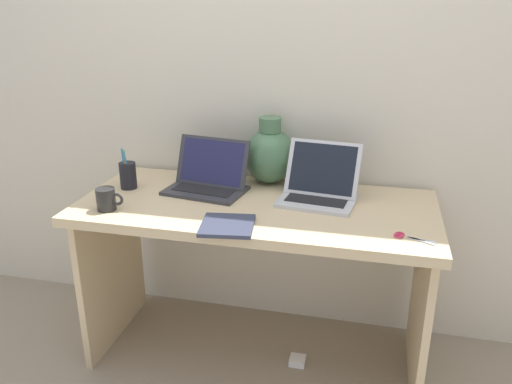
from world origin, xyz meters
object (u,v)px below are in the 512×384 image
(green_vase, at_px, (270,155))
(notebook_stack, at_px, (227,225))
(power_brick, at_px, (297,361))
(laptop_right, at_px, (320,185))
(pen_cup, at_px, (128,175))
(laptop_left, at_px, (209,177))
(scissors, at_px, (407,237))
(coffee_mug, at_px, (107,199))

(green_vase, height_order, notebook_stack, green_vase)
(notebook_stack, height_order, power_brick, notebook_stack)
(laptop_right, bearing_deg, green_vase, 147.30)
(notebook_stack, relative_size, pen_cup, 1.07)
(notebook_stack, distance_m, pen_cup, 0.63)
(laptop_left, xyz_separation_m, notebook_stack, (0.19, -0.37, -0.05))
(laptop_right, relative_size, scissors, 2.31)
(laptop_left, relative_size, green_vase, 1.21)
(green_vase, height_order, coffee_mug, green_vase)
(pen_cup, xyz_separation_m, power_brick, (0.80, -0.08, -0.80))
(notebook_stack, bearing_deg, scissors, 5.52)
(laptop_left, height_order, coffee_mug, laptop_left)
(laptop_left, height_order, notebook_stack, laptop_left)
(laptop_left, xyz_separation_m, laptop_right, (0.49, -0.00, 0.00))
(laptop_left, height_order, laptop_right, laptop_right)
(scissors, bearing_deg, notebook_stack, -174.48)
(green_vase, height_order, power_brick, green_vase)
(pen_cup, bearing_deg, notebook_stack, -29.05)
(laptop_left, relative_size, power_brick, 5.23)
(scissors, xyz_separation_m, power_brick, (-0.40, 0.17, -0.74))
(laptop_right, relative_size, coffee_mug, 2.96)
(green_vase, bearing_deg, scissors, -37.92)
(laptop_left, distance_m, laptop_right, 0.49)
(laptop_right, xyz_separation_m, scissors, (0.35, -0.31, -0.06))
(laptop_left, relative_size, pen_cup, 1.98)
(power_brick, bearing_deg, notebook_stack, -137.31)
(laptop_left, height_order, green_vase, green_vase)
(laptop_left, bearing_deg, scissors, -20.03)
(notebook_stack, distance_m, power_brick, 0.82)
(scissors, relative_size, power_brick, 2.09)
(scissors, distance_m, power_brick, 0.86)
(laptop_left, distance_m, coffee_mug, 0.45)
(coffee_mug, xyz_separation_m, power_brick, (0.76, 0.18, -0.78))
(notebook_stack, bearing_deg, power_brick, 42.69)
(green_vase, xyz_separation_m, scissors, (0.60, -0.47, -0.13))
(laptop_right, distance_m, coffee_mug, 0.87)
(laptop_right, relative_size, power_brick, 4.84)
(laptop_right, xyz_separation_m, notebook_stack, (-0.30, -0.37, -0.05))
(laptop_right, height_order, green_vase, green_vase)
(pen_cup, bearing_deg, power_brick, -5.48)
(coffee_mug, distance_m, power_brick, 1.11)
(pen_cup, distance_m, power_brick, 1.13)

